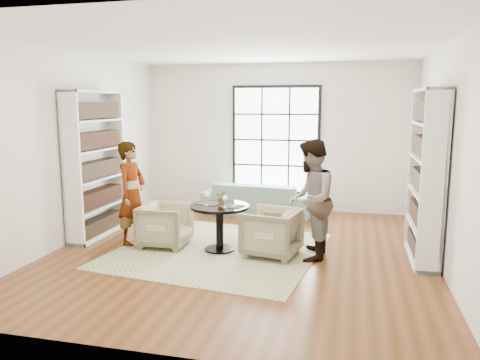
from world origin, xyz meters
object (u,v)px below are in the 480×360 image
(armchair_left, at_px, (165,225))
(flower_centerpiece, at_px, (222,197))
(pedestal_table, at_px, (220,218))
(person_right, at_px, (310,200))
(person_left, at_px, (132,193))
(wine_glass_right, at_px, (225,199))
(armchair_right, at_px, (271,232))
(sofa, at_px, (258,198))
(wine_glass_left, at_px, (207,196))

(armchair_left, xyz_separation_m, flower_centerpiece, (0.91, 0.03, 0.48))
(pedestal_table, xyz_separation_m, person_right, (1.34, -0.03, 0.34))
(flower_centerpiece, bearing_deg, person_right, -4.18)
(person_left, distance_m, wine_glass_right, 1.57)
(person_left, distance_m, person_right, 2.77)
(armchair_left, distance_m, person_left, 0.73)
(armchair_left, xyz_separation_m, armchair_right, (1.67, -0.06, 0.01))
(wine_glass_right, bearing_deg, flower_centerpiece, 115.99)
(pedestal_table, distance_m, flower_centerpiece, 0.31)
(sofa, distance_m, wine_glass_left, 2.62)
(person_left, xyz_separation_m, person_right, (2.77, -0.06, 0.04))
(armchair_right, relative_size, person_right, 0.45)
(pedestal_table, bearing_deg, armchair_right, -2.47)
(person_left, xyz_separation_m, wine_glass_left, (1.25, -0.09, 0.04))
(person_left, bearing_deg, flower_centerpiece, -83.19)
(sofa, xyz_separation_m, wine_glass_left, (-0.27, -2.55, 0.53))
(person_right, bearing_deg, pedestal_table, -90.58)
(armchair_left, height_order, person_right, person_right)
(armchair_left, height_order, wine_glass_left, wine_glass_left)
(sofa, height_order, flower_centerpiece, flower_centerpiece)
(person_right, xyz_separation_m, wine_glass_right, (-1.22, -0.10, -0.02))
(armchair_left, distance_m, wine_glass_left, 0.87)
(person_right, bearing_deg, sofa, -152.78)
(sofa, bearing_deg, wine_glass_left, 89.27)
(sofa, bearing_deg, pedestal_table, 93.30)
(person_right, distance_m, wine_glass_left, 1.52)
(armchair_right, distance_m, flower_centerpiece, 0.90)
(wine_glass_right, bearing_deg, pedestal_table, 131.92)
(sofa, height_order, armchair_left, armchair_left)
(wine_glass_right, height_order, flower_centerpiece, flower_centerpiece)
(pedestal_table, distance_m, armchair_right, 0.81)
(armchair_left, height_order, flower_centerpiece, flower_centerpiece)
(armchair_right, xyz_separation_m, flower_centerpiece, (-0.76, 0.10, 0.46))
(sofa, height_order, wine_glass_left, wine_glass_left)
(sofa, distance_m, armchair_left, 2.65)
(pedestal_table, relative_size, sofa, 0.41)
(sofa, xyz_separation_m, armchair_left, (-0.97, -2.46, 0.02))
(pedestal_table, relative_size, armchair_right, 1.15)
(person_left, relative_size, wine_glass_right, 9.13)
(flower_centerpiece, bearing_deg, armchair_left, -177.97)
(pedestal_table, height_order, sofa, pedestal_table)
(wine_glass_left, bearing_deg, person_left, 176.05)
(person_left, xyz_separation_m, flower_centerpiece, (1.46, 0.03, 0.00))
(wine_glass_right, bearing_deg, sofa, 90.76)
(armchair_left, relative_size, wine_glass_left, 3.60)
(wine_glass_right, xyz_separation_m, flower_centerpiece, (-0.10, 0.20, -0.02))
(armchair_right, xyz_separation_m, wine_glass_left, (-0.97, -0.02, 0.50))
(armchair_right, xyz_separation_m, person_right, (0.55, 0.00, 0.51))
(armchair_right, relative_size, wine_glass_right, 4.32)
(person_left, relative_size, flower_centerpiece, 7.59)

